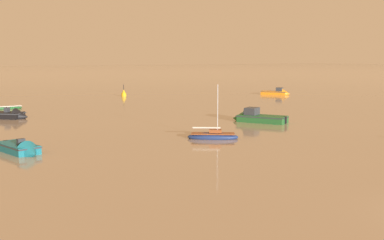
{
  "coord_description": "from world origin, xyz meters",
  "views": [
    {
      "loc": [
        -21.22,
        -11.53,
        7.16
      ],
      "look_at": [
        5.49,
        32.1,
        0.58
      ],
      "focal_mm": 45.98,
      "sensor_mm": 36.0,
      "label": 1
    }
  ],
  "objects_px": {
    "motorboat_moored_3": "(278,93)",
    "rowboat_moored_1": "(8,108)",
    "motorboat_moored_0": "(254,119)",
    "sailboat_moored_0": "(213,136)",
    "channel_buoy": "(124,94)",
    "motorboat_moored_5": "(22,150)",
    "motorboat_moored_4": "(8,116)"
  },
  "relations": [
    {
      "from": "motorboat_moored_0",
      "to": "channel_buoy",
      "type": "distance_m",
      "value": 40.73
    },
    {
      "from": "motorboat_moored_0",
      "to": "channel_buoy",
      "type": "height_order",
      "value": "channel_buoy"
    },
    {
      "from": "motorboat_moored_4",
      "to": "channel_buoy",
      "type": "relative_size",
      "value": 2.51
    },
    {
      "from": "motorboat_moored_3",
      "to": "motorboat_moored_4",
      "type": "distance_m",
      "value": 52.39
    },
    {
      "from": "motorboat_moored_0",
      "to": "sailboat_moored_0",
      "type": "xyz_separation_m",
      "value": [
        -10.26,
        -7.05,
        -0.14
      ]
    },
    {
      "from": "motorboat_moored_4",
      "to": "sailboat_moored_0",
      "type": "xyz_separation_m",
      "value": [
        12.44,
        -24.49,
        -0.06
      ]
    },
    {
      "from": "motorboat_moored_3",
      "to": "sailboat_moored_0",
      "type": "relative_size",
      "value": 1.09
    },
    {
      "from": "motorboat_moored_3",
      "to": "motorboat_moored_4",
      "type": "xyz_separation_m",
      "value": [
        -51.22,
        -11.02,
        -0.03
      ]
    },
    {
      "from": "motorboat_moored_3",
      "to": "rowboat_moored_1",
      "type": "distance_m",
      "value": 49.15
    },
    {
      "from": "motorboat_moored_4",
      "to": "motorboat_moored_5",
      "type": "height_order",
      "value": "motorboat_moored_4"
    },
    {
      "from": "rowboat_moored_1",
      "to": "motorboat_moored_5",
      "type": "bearing_deg",
      "value": -100.0
    },
    {
      "from": "motorboat_moored_0",
      "to": "motorboat_moored_5",
      "type": "bearing_deg",
      "value": 71.97
    },
    {
      "from": "motorboat_moored_4",
      "to": "rowboat_moored_1",
      "type": "relative_size",
      "value": 1.48
    },
    {
      "from": "motorboat_moored_4",
      "to": "rowboat_moored_1",
      "type": "xyz_separation_m",
      "value": [
        2.07,
        11.05,
        -0.11
      ]
    },
    {
      "from": "sailboat_moored_0",
      "to": "channel_buoy",
      "type": "bearing_deg",
      "value": 110.1
    },
    {
      "from": "motorboat_moored_0",
      "to": "rowboat_moored_1",
      "type": "xyz_separation_m",
      "value": [
        -20.63,
        28.49,
        -0.19
      ]
    },
    {
      "from": "motorboat_moored_0",
      "to": "motorboat_moored_5",
      "type": "distance_m",
      "value": 26.64
    },
    {
      "from": "motorboat_moored_5",
      "to": "motorboat_moored_4",
      "type": "bearing_deg",
      "value": 158.98
    },
    {
      "from": "motorboat_moored_4",
      "to": "rowboat_moored_1",
      "type": "bearing_deg",
      "value": 121.67
    },
    {
      "from": "motorboat_moored_4",
      "to": "channel_buoy",
      "type": "height_order",
      "value": "channel_buoy"
    },
    {
      "from": "rowboat_moored_1",
      "to": "motorboat_moored_4",
      "type": "bearing_deg",
      "value": -101.31
    },
    {
      "from": "channel_buoy",
      "to": "rowboat_moored_1",
      "type": "bearing_deg",
      "value": -151.81
    },
    {
      "from": "motorboat_moored_4",
      "to": "rowboat_moored_1",
      "type": "height_order",
      "value": "motorboat_moored_4"
    },
    {
      "from": "motorboat_moored_0",
      "to": "motorboat_moored_5",
      "type": "height_order",
      "value": "motorboat_moored_0"
    },
    {
      "from": "rowboat_moored_1",
      "to": "motorboat_moored_5",
      "type": "distance_m",
      "value": 34.04
    },
    {
      "from": "motorboat_moored_4",
      "to": "channel_buoy",
      "type": "distance_m",
      "value": 34.0
    },
    {
      "from": "motorboat_moored_0",
      "to": "motorboat_moored_3",
      "type": "height_order",
      "value": "motorboat_moored_0"
    },
    {
      "from": "motorboat_moored_3",
      "to": "rowboat_moored_1",
      "type": "relative_size",
      "value": 1.4
    },
    {
      "from": "motorboat_moored_3",
      "to": "sailboat_moored_0",
      "type": "distance_m",
      "value": 52.58
    },
    {
      "from": "motorboat_moored_0",
      "to": "rowboat_moored_1",
      "type": "bearing_deg",
      "value": 6.82
    },
    {
      "from": "rowboat_moored_1",
      "to": "channel_buoy",
      "type": "bearing_deg",
      "value": 27.5
    },
    {
      "from": "motorboat_moored_5",
      "to": "sailboat_moored_0",
      "type": "relative_size",
      "value": 1.06
    }
  ]
}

